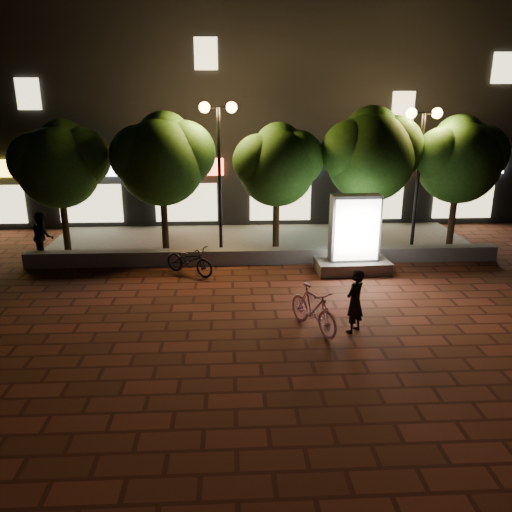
{
  "coord_description": "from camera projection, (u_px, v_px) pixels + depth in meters",
  "views": [
    {
      "loc": [
        -1.16,
        -12.54,
        5.54
      ],
      "look_at": [
        -0.43,
        1.5,
        1.05
      ],
      "focal_mm": 35.94,
      "sensor_mm": 36.0,
      "label": 1
    }
  ],
  "objects": [
    {
      "name": "street_lamp_right",
      "position": [
        421.0,
        143.0,
        17.71
      ],
      "size": [
        1.26,
        0.36,
        4.98
      ],
      "color": "black",
      "rests_on": "sidewalk"
    },
    {
      "name": "street_lamp_left",
      "position": [
        219.0,
        140.0,
        17.32
      ],
      "size": [
        1.26,
        0.36,
        5.18
      ],
      "color": "black",
      "rests_on": "sidewalk"
    },
    {
      "name": "ad_kiosk",
      "position": [
        354.0,
        241.0,
        16.32
      ],
      "size": [
        2.37,
        1.25,
        2.53
      ],
      "color": "slate",
      "rests_on": "ground"
    },
    {
      "name": "sidewalk",
      "position": [
        260.0,
        242.0,
        19.85
      ],
      "size": [
        16.0,
        5.0,
        0.08
      ],
      "primitive_type": "cube",
      "color": "slate",
      "rests_on": "ground"
    },
    {
      "name": "ground",
      "position": [
        275.0,
        310.0,
        13.68
      ],
      "size": [
        80.0,
        80.0,
        0.0
      ],
      "primitive_type": "plane",
      "color": "#5D271D",
      "rests_on": "ground"
    },
    {
      "name": "pedestrian",
      "position": [
        43.0,
        236.0,
        17.31
      ],
      "size": [
        0.95,
        1.02,
        1.69
      ],
      "primitive_type": "imported",
      "rotation": [
        0.0,
        0.0,
        2.06
      ],
      "color": "black",
      "rests_on": "sidewalk"
    },
    {
      "name": "retaining_wall",
      "position": [
        265.0,
        256.0,
        17.41
      ],
      "size": [
        16.0,
        0.45,
        0.5
      ],
      "primitive_type": "cube",
      "color": "slate",
      "rests_on": "ground"
    },
    {
      "name": "tree_left",
      "position": [
        163.0,
        156.0,
        17.66
      ],
      "size": [
        3.6,
        3.0,
        4.89
      ],
      "color": "#322213",
      "rests_on": "sidewalk"
    },
    {
      "name": "tree_far_left",
      "position": [
        60.0,
        162.0,
        17.53
      ],
      "size": [
        3.36,
        2.8,
        4.63
      ],
      "color": "#322213",
      "rests_on": "sidewalk"
    },
    {
      "name": "rider",
      "position": [
        355.0,
        301.0,
        12.22
      ],
      "size": [
        0.68,
        0.67,
        1.58
      ],
      "primitive_type": "imported",
      "rotation": [
        0.0,
        0.0,
        3.92
      ],
      "color": "black",
      "rests_on": "ground"
    },
    {
      "name": "building_block",
      "position": [
        252.0,
        105.0,
        24.52
      ],
      "size": [
        28.0,
        8.12,
        11.3
      ],
      "color": "black",
      "rests_on": "ground"
    },
    {
      "name": "tree_right",
      "position": [
        372.0,
        152.0,
        17.98
      ],
      "size": [
        3.72,
        3.1,
        5.07
      ],
      "color": "#322213",
      "rests_on": "sidewalk"
    },
    {
      "name": "tree_mid",
      "position": [
        278.0,
        162.0,
        17.92
      ],
      "size": [
        3.24,
        2.7,
        4.5
      ],
      "color": "#322213",
      "rests_on": "sidewalk"
    },
    {
      "name": "scooter_parked",
      "position": [
        189.0,
        260.0,
        16.26
      ],
      "size": [
        1.84,
        1.54,
        0.95
      ],
      "primitive_type": "imported",
      "rotation": [
        0.0,
        0.0,
        0.97
      ],
      "color": "black",
      "rests_on": "ground"
    },
    {
      "name": "tree_far_right",
      "position": [
        460.0,
        157.0,
        18.2
      ],
      "size": [
        3.48,
        2.9,
        4.76
      ],
      "color": "#322213",
      "rests_on": "sidewalk"
    },
    {
      "name": "scooter_pink",
      "position": [
        313.0,
        309.0,
        12.4
      ],
      "size": [
        1.3,
        1.88,
        1.11
      ],
      "primitive_type": "imported",
      "rotation": [
        0.0,
        0.0,
        0.47
      ],
      "color": "#F6A7D7",
      "rests_on": "ground"
    }
  ]
}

